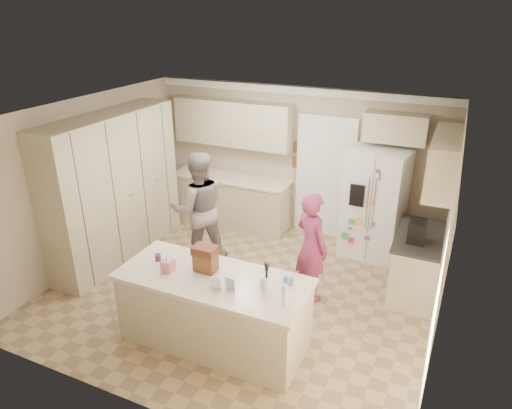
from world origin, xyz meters
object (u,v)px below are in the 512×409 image
at_px(island_base, 214,311).
at_px(utensil_crock, 266,282).
at_px(refrigerator, 374,204).
at_px(tissue_box, 168,266).
at_px(dollhouse_body, 206,262).
at_px(teen_boy, 199,208).
at_px(teen_girl, 311,247).
at_px(coffee_maker, 417,231).

xyz_separation_m(island_base, utensil_crock, (0.65, 0.05, 0.56)).
xyz_separation_m(refrigerator, tissue_box, (-1.85, -3.07, 0.10)).
distance_m(utensil_crock, dollhouse_body, 0.80).
bearing_deg(teen_boy, dollhouse_body, 84.29).
height_order(refrigerator, teen_girl, refrigerator).
xyz_separation_m(refrigerator, island_base, (-1.30, -2.97, -0.46)).
relative_size(island_base, dollhouse_body, 8.46).
relative_size(dollhouse_body, teen_girl, 0.16).
bearing_deg(tissue_box, refrigerator, 58.97).
bearing_deg(refrigerator, tissue_box, -112.91).
distance_m(tissue_box, teen_girl, 2.00).
bearing_deg(teen_boy, utensil_crock, 99.63).
xyz_separation_m(coffee_maker, island_base, (-2.05, -1.90, -0.63)).
xyz_separation_m(refrigerator, dollhouse_body, (-1.45, -2.87, 0.14)).
height_order(refrigerator, island_base, refrigerator).
bearing_deg(coffee_maker, island_base, -137.17).
bearing_deg(refrigerator, dollhouse_body, -108.64).
bearing_deg(coffee_maker, refrigerator, 125.03).
height_order(utensil_crock, teen_girl, teen_girl).
bearing_deg(utensil_crock, tissue_box, -172.87).
height_order(utensil_crock, dollhouse_body, dollhouse_body).
bearing_deg(coffee_maker, teen_boy, -175.42).
relative_size(island_base, utensil_crock, 14.67).
distance_m(coffee_maker, tissue_box, 3.28).
relative_size(utensil_crock, tissue_box, 1.07).
bearing_deg(refrigerator, teen_boy, -143.56).
distance_m(refrigerator, teen_girl, 1.67).
height_order(island_base, tissue_box, tissue_box).
distance_m(refrigerator, island_base, 3.28).
distance_m(tissue_box, teen_boy, 1.85).
xyz_separation_m(tissue_box, dollhouse_body, (0.40, 0.20, 0.04)).
distance_m(refrigerator, dollhouse_body, 3.22).
xyz_separation_m(refrigerator, teen_girl, (-0.54, -1.57, -0.11)).
xyz_separation_m(dollhouse_body, teen_girl, (0.90, 1.30, -0.24)).
bearing_deg(island_base, tissue_box, -169.70).
height_order(dollhouse_body, teen_boy, teen_boy).
bearing_deg(island_base, utensil_crock, 4.40).
distance_m(utensil_crock, tissue_box, 1.21).
relative_size(refrigerator, island_base, 0.82).
distance_m(tissue_box, dollhouse_body, 0.45).
bearing_deg(island_base, coffee_maker, 42.83).
xyz_separation_m(dollhouse_body, teen_boy, (-1.02, 1.54, -0.12)).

